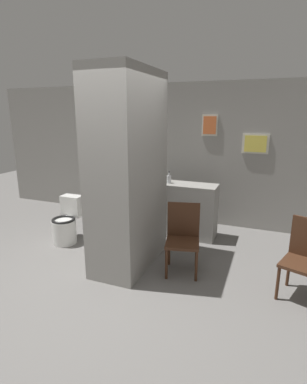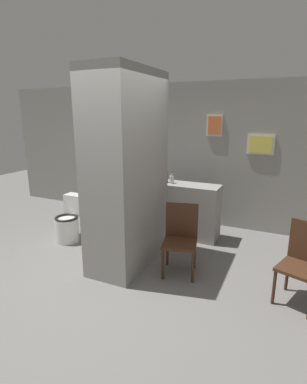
% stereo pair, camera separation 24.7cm
% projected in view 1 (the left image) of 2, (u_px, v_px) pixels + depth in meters
% --- Properties ---
extents(ground_plane, '(14.00, 14.00, 0.00)m').
position_uv_depth(ground_plane, '(105.00, 284.00, 3.73)').
color(ground_plane, slate).
extents(wall_back, '(8.00, 0.09, 2.60)m').
position_uv_depth(wall_back, '(173.00, 154.00, 5.76)').
color(wall_back, gray).
rests_on(wall_back, ground_plane).
extents(pillar_center, '(0.67, 1.28, 2.60)m').
position_uv_depth(pillar_center, '(128.00, 172.00, 3.96)').
color(pillar_center, gray).
rests_on(pillar_center, ground_plane).
extents(counter_shelf, '(1.37, 0.44, 0.91)m').
position_uv_depth(counter_shelf, '(176.00, 209.00, 5.16)').
color(counter_shelf, gray).
rests_on(counter_shelf, ground_plane).
extents(toilet, '(0.39, 0.55, 0.74)m').
position_uv_depth(toilet, '(66.00, 224.00, 4.89)').
color(toilet, silver).
rests_on(toilet, ground_plane).
extents(chair_near_pillar, '(0.52, 0.52, 0.91)m').
position_uv_depth(chair_near_pillar, '(183.00, 235.00, 3.95)').
color(chair_near_pillar, '#422616').
rests_on(chair_near_pillar, ground_plane).
extents(chair_by_doorway, '(0.55, 0.55, 0.91)m').
position_uv_depth(chair_by_doorway, '(306.00, 256.00, 3.37)').
color(chair_by_doorway, '#422616').
rests_on(chair_by_doorway, ground_plane).
extents(bicycle, '(1.68, 0.42, 0.77)m').
position_uv_depth(bicycle, '(124.00, 209.00, 5.45)').
color(bicycle, black).
rests_on(bicycle, ground_plane).
extents(bottle_tall, '(0.09, 0.09, 0.29)m').
position_uv_depth(bottle_tall, '(163.00, 176.00, 5.09)').
color(bottle_tall, '#267233').
rests_on(bottle_tall, counter_shelf).
extents(bottle_short, '(0.07, 0.07, 0.21)m').
position_uv_depth(bottle_short, '(169.00, 179.00, 5.04)').
color(bottle_short, silver).
rests_on(bottle_short, counter_shelf).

